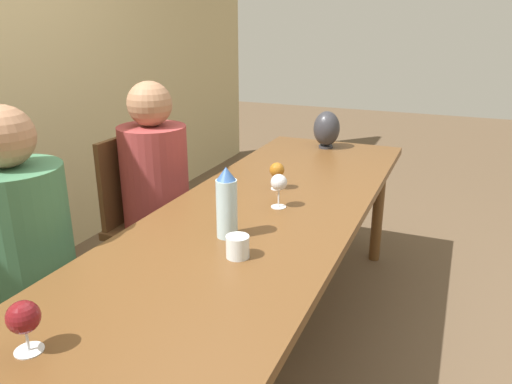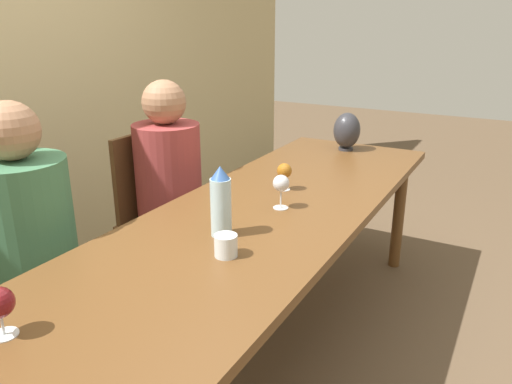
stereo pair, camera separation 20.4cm
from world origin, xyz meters
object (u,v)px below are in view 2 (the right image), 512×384
at_px(water_bottle, 221,202).
at_px(vase, 347,131).
at_px(chair_near, 23,281).
at_px(chair_far, 160,212).
at_px(person_near, 32,250).
at_px(wine_glass_3, 284,171).
at_px(person_far, 171,187).
at_px(water_tumbler, 226,245).
at_px(wine_glass_1, 281,184).

height_order(water_bottle, vase, water_bottle).
height_order(water_bottle, chair_near, water_bottle).
xyz_separation_m(water_bottle, vase, (1.45, 0.02, -0.01)).
distance_m(chair_far, person_near, 0.90).
distance_m(vase, wine_glass_3, 0.87).
bearing_deg(wine_glass_3, person_near, 144.02).
bearing_deg(water_bottle, person_near, 115.41).
bearing_deg(chair_far, person_near, -174.37).
height_order(water_bottle, person_far, person_far).
xyz_separation_m(vase, wine_glass_3, (-0.87, 0.01, -0.03)).
xyz_separation_m(water_tumbler, wine_glass_3, (0.72, 0.13, 0.05)).
distance_m(water_bottle, wine_glass_3, 0.59).
xyz_separation_m(water_bottle, chair_near, (-0.32, 0.76, -0.38)).
bearing_deg(chair_far, wine_glass_1, -103.26).
bearing_deg(person_far, wine_glass_1, -104.72).
xyz_separation_m(water_tumbler, wine_glass_1, (0.50, 0.04, 0.07)).
bearing_deg(person_far, chair_far, 90.00).
xyz_separation_m(chair_near, chair_far, (0.88, 0.00, 0.00)).
bearing_deg(vase, wine_glass_1, -175.44).
height_order(vase, wine_glass_3, vase).
height_order(chair_far, person_far, person_far).
bearing_deg(chair_far, wine_glass_3, -87.94).
bearing_deg(wine_glass_1, water_bottle, 168.79).
xyz_separation_m(vase, chair_near, (-1.77, 0.75, -0.37)).
distance_m(water_bottle, wine_glass_1, 0.37).
xyz_separation_m(chair_near, person_far, (0.88, -0.09, 0.16)).
height_order(wine_glass_3, chair_near, chair_near).
bearing_deg(chair_near, water_bottle, -67.16).
relative_size(wine_glass_1, chair_far, 0.16).
bearing_deg(chair_near, person_near, -90.00).
height_order(wine_glass_1, person_far, person_far).
bearing_deg(chair_far, person_far, -90.00).
bearing_deg(water_tumbler, vase, 4.42).
distance_m(wine_glass_3, person_far, 0.68).
relative_size(wine_glass_1, chair_near, 0.16).
height_order(wine_glass_3, chair_far, chair_far).
relative_size(water_tumbler, vase, 0.35).
distance_m(water_tumbler, wine_glass_1, 0.51).
xyz_separation_m(wine_glass_1, wine_glass_3, (0.22, 0.09, -0.02)).
bearing_deg(person_near, water_bottle, -64.59).
bearing_deg(vase, chair_near, 157.07).
bearing_deg(wine_glass_1, vase, 4.56).
bearing_deg(person_near, vase, -20.51).
xyz_separation_m(water_bottle, chair_far, (0.56, 0.76, -0.38)).
distance_m(water_tumbler, chair_near, 0.94).
bearing_deg(vase, person_far, 143.38).
bearing_deg(vase, water_tumbler, -175.58).
xyz_separation_m(water_tumbler, person_far, (0.70, 0.79, -0.13)).
height_order(water_bottle, wine_glass_3, water_bottle).
height_order(water_tumbler, chair_near, chair_near).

